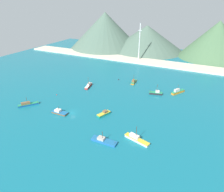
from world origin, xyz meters
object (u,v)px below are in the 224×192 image
(fishing_boat_1, at_px, (134,82))
(fishing_boat_7, at_px, (156,93))
(fishing_boat_5, at_px, (136,139))
(buoy_0, at_px, (57,95))
(fishing_boat_0, at_px, (28,104))
(fishing_boat_4, at_px, (104,114))
(fishing_boat_2, at_px, (178,92))
(fishing_boat_3, at_px, (104,141))
(radio_tower, at_px, (139,42))
(fishing_boat_6, at_px, (59,112))
(buoy_1, at_px, (119,80))
(fishing_boat_8, at_px, (88,86))

(fishing_boat_1, distance_m, fishing_boat_7, 21.60)
(fishing_boat_5, height_order, buoy_0, fishing_boat_5)
(fishing_boat_5, bearing_deg, fishing_boat_0, 178.36)
(fishing_boat_7, bearing_deg, buoy_0, -152.48)
(fishing_boat_5, distance_m, fishing_boat_7, 46.81)
(fishing_boat_0, relative_size, fishing_boat_4, 1.26)
(buoy_0, bearing_deg, fishing_boat_7, 27.52)
(fishing_boat_2, height_order, fishing_boat_3, fishing_boat_2)
(radio_tower, bearing_deg, fishing_boat_2, -51.51)
(fishing_boat_3, relative_size, fishing_boat_5, 0.96)
(fishing_boat_3, distance_m, radio_tower, 122.03)
(fishing_boat_1, height_order, buoy_0, fishing_boat_1)
(fishing_boat_2, bearing_deg, fishing_boat_5, -97.61)
(fishing_boat_6, xyz_separation_m, fishing_boat_7, (37.84, 43.63, 0.16))
(fishing_boat_5, distance_m, buoy_0, 60.59)
(buoy_1, xyz_separation_m, radio_tower, (-3.91, 53.10, 16.72))
(fishing_boat_6, xyz_separation_m, radio_tower, (3.69, 108.30, 16.15))
(fishing_boat_5, height_order, fishing_boat_7, fishing_boat_5)
(fishing_boat_4, xyz_separation_m, fishing_boat_8, (-25.86, 26.41, 0.08))
(fishing_boat_5, xyz_separation_m, fishing_boat_7, (-4.32, 46.61, -0.01))
(fishing_boat_1, distance_m, radio_tower, 58.14)
(buoy_0, bearing_deg, radio_tower, 78.32)
(fishing_boat_0, bearing_deg, buoy_1, 63.24)
(fishing_boat_0, xyz_separation_m, buoy_1, (28.43, 56.38, -0.67))
(fishing_boat_4, bearing_deg, buoy_1, 105.97)
(fishing_boat_1, xyz_separation_m, fishing_boat_5, (22.91, -57.60, 0.04))
(fishing_boat_2, relative_size, fishing_boat_6, 1.14)
(fishing_boat_2, bearing_deg, fishing_boat_0, -143.44)
(fishing_boat_6, height_order, fishing_boat_7, fishing_boat_7)
(fishing_boat_7, distance_m, fishing_boat_8, 43.61)
(fishing_boat_3, xyz_separation_m, fishing_boat_4, (-9.69, 18.10, 0.15))
(fishing_boat_4, height_order, buoy_0, fishing_boat_4)
(fishing_boat_2, bearing_deg, radio_tower, 128.49)
(fishing_boat_1, bearing_deg, buoy_0, -131.82)
(fishing_boat_5, xyz_separation_m, fishing_boat_8, (-47.05, 37.88, -0.02))
(fishing_boat_3, height_order, fishing_boat_8, fishing_boat_8)
(fishing_boat_4, relative_size, buoy_0, 12.41)
(fishing_boat_4, relative_size, fishing_boat_5, 0.67)
(fishing_boat_0, xyz_separation_m, fishing_boat_3, (51.48, -8.43, -0.18))
(fishing_boat_8, bearing_deg, fishing_boat_5, -38.84)
(buoy_0, bearing_deg, fishing_boat_2, 28.37)
(fishing_boat_3, bearing_deg, radio_tower, 102.88)
(fishing_boat_2, height_order, fishing_boat_7, fishing_boat_7)
(fishing_boat_1, height_order, fishing_boat_8, fishing_boat_8)
(fishing_boat_8, xyz_separation_m, buoy_1, (12.49, 20.30, -0.72))
(fishing_boat_2, relative_size, buoy_1, 11.84)
(fishing_boat_3, xyz_separation_m, buoy_0, (-46.06, 25.49, -0.52))
(fishing_boat_1, bearing_deg, buoy_1, 177.18)
(fishing_boat_0, xyz_separation_m, fishing_boat_5, (62.99, -1.80, 0.07))
(fishing_boat_8, height_order, buoy_0, fishing_boat_8)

